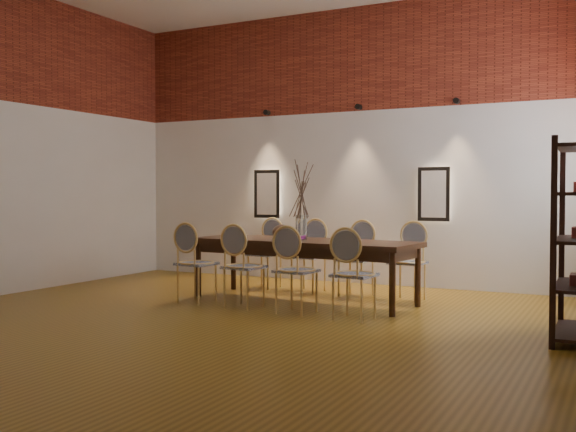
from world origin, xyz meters
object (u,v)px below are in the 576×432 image
at_px(dining_table, 303,271).
at_px(chair_near_c, 296,270).
at_px(chair_near_b, 244,267).
at_px(chair_far_c, 356,259).
at_px(chair_near_a, 197,263).
at_px(bowl, 282,232).
at_px(book, 295,237).
at_px(chair_far_a, 265,254).
at_px(chair_far_d, 408,262).
at_px(chair_near_d, 354,275).
at_px(vase, 301,227).
at_px(chair_far_b, 308,256).

bearing_deg(dining_table, chair_near_c, -64.35).
height_order(dining_table, chair_near_c, chair_near_c).
distance_m(chair_near_b, chair_far_c, 1.62).
relative_size(chair_near_a, chair_far_c, 1.00).
height_order(bowl, book, bowl).
bearing_deg(chair_near_c, dining_table, 115.65).
xyz_separation_m(dining_table, chair_near_a, (-1.11, -0.64, 0.09)).
xyz_separation_m(chair_near_a, chair_far_c, (1.53, 1.34, 0.00)).
bearing_deg(book, chair_far_a, 141.68).
distance_m(chair_far_d, bowl, 1.58).
relative_size(chair_near_d, vase, 3.13).
relative_size(dining_table, chair_far_c, 2.99).
bearing_deg(chair_far_b, chair_far_c, 180.00).
bearing_deg(chair_near_d, chair_near_a, 180.00).
relative_size(dining_table, chair_far_d, 2.99).
xyz_separation_m(chair_near_d, chair_far_d, (0.13, 1.46, 0.00)).
xyz_separation_m(dining_table, book, (-0.22, 0.22, 0.39)).
bearing_deg(chair_near_b, chair_far_d, 46.16).
height_order(dining_table, bowl, bowl).
distance_m(chair_far_c, book, 0.85).
relative_size(dining_table, bowl, 11.71).
relative_size(chair_far_a, bowl, 3.92).
xyz_separation_m(dining_table, vase, (-0.02, 0.00, 0.53)).
relative_size(chair_far_a, chair_far_d, 1.00).
height_order(chair_near_c, chair_far_d, same).
height_order(chair_near_a, chair_far_c, same).
bearing_deg(chair_near_a, chair_far_c, 46.16).
bearing_deg(chair_far_b, chair_near_a, 64.35).
relative_size(chair_far_d, book, 3.62).
bearing_deg(chair_near_c, book, 122.50).
height_order(chair_near_a, book, chair_near_a).
distance_m(chair_near_a, chair_near_c, 1.41).
bearing_deg(bowl, dining_table, 5.49).
bearing_deg(chair_far_b, chair_far_a, 0.00).
distance_m(chair_far_a, chair_far_c, 1.41).
relative_size(chair_near_d, book, 3.62).
xyz_separation_m(chair_near_c, chair_far_d, (0.83, 1.40, 0.00)).
bearing_deg(chair_near_a, dining_table, 34.77).
bearing_deg(chair_far_d, book, 22.48).
bearing_deg(chair_far_a, chair_near_a, 90.00).
distance_m(dining_table, book, 0.50).
distance_m(chair_near_d, bowl, 1.53).
distance_m(dining_table, bowl, 0.54).
xyz_separation_m(chair_near_a, book, (0.89, 0.85, 0.30)).
xyz_separation_m(vase, bowl, (-0.25, -0.03, -0.06)).
bearing_deg(chair_near_d, chair_far_b, 133.84).
bearing_deg(vase, chair_near_b, -119.11).
bearing_deg(chair_far_d, chair_near_b, 46.16).
distance_m(chair_near_c, chair_near_d, 0.70).
relative_size(chair_near_d, chair_far_d, 1.00).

